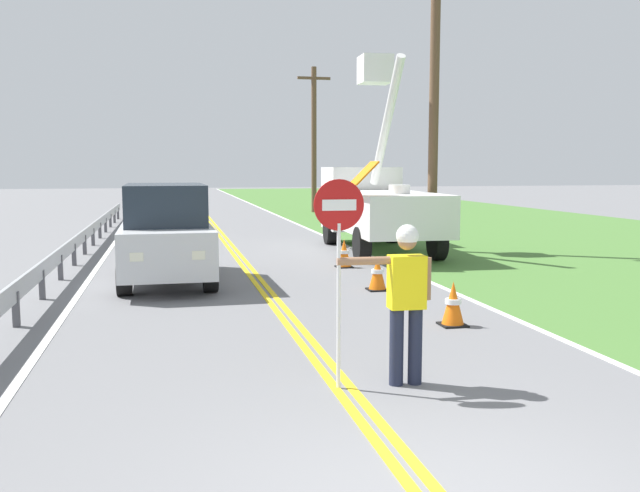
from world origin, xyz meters
The scene contains 15 objects.
grass_verge_right centered at (11.60, 20.00, 0.00)m, with size 16.00×110.00×0.01m, color #477533.
centerline_yellow_left centered at (-0.09, 20.00, 0.01)m, with size 0.11×110.00×0.01m, color yellow.
centerline_yellow_right centered at (0.09, 20.00, 0.01)m, with size 0.11×110.00×0.01m, color yellow.
edge_line_right centered at (3.60, 20.00, 0.01)m, with size 0.12×110.00×0.01m, color silver.
edge_line_left centered at (-3.60, 20.00, 0.01)m, with size 0.12×110.00×0.01m, color silver.
flagger_worker centered at (0.72, 2.88, 1.05)m, with size 1.09×0.25×1.83m.
stop_sign_paddle centered at (-0.05, 2.91, 1.71)m, with size 0.56×0.04×2.33m.
utility_bucket_truck centered at (4.16, 15.32, 1.42)m, with size 2.89×6.89×5.71m.
oncoming_suv_nearest centered at (-1.92, 10.68, 1.06)m, with size 1.97×4.63×2.10m.
utility_pole_near centered at (5.72, 14.72, 4.32)m, with size 1.80×0.28×8.27m.
utility_pole_mid centered at (5.98, 32.74, 4.09)m, with size 1.80×0.28×7.83m.
traffic_cone_lead centered at (2.43, 5.50, 0.34)m, with size 0.40×0.40×0.70m.
traffic_cone_mid centered at (2.20, 8.74, 0.34)m, with size 0.40×0.40×0.70m.
traffic_cone_tail centered at (2.34, 11.97, 0.34)m, with size 0.40×0.40×0.70m.
guardrail_left_shoulder centered at (-4.20, 14.88, 0.52)m, with size 0.10×32.00×0.71m.
Camera 1 is at (-1.86, -4.36, 2.46)m, focal length 38.77 mm.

